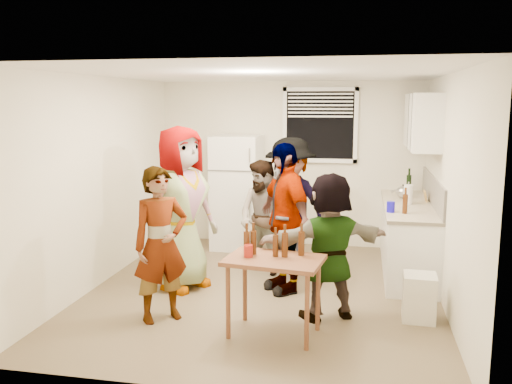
% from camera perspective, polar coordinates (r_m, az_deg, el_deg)
% --- Properties ---
extents(room, '(4.00, 4.50, 2.50)m').
position_cam_1_polar(room, '(6.45, 0.76, -10.45)').
color(room, silver).
rests_on(room, ground).
extents(window, '(1.12, 0.10, 1.06)m').
position_cam_1_polar(window, '(8.20, 6.75, 7.00)').
color(window, white).
rests_on(window, room).
extents(refrigerator, '(0.70, 0.70, 1.70)m').
position_cam_1_polar(refrigerator, '(8.17, -2.00, -0.01)').
color(refrigerator, white).
rests_on(refrigerator, ground).
extents(counter_lower, '(0.60, 2.20, 0.86)m').
position_cam_1_polar(counter_lower, '(7.35, 15.65, -4.79)').
color(counter_lower, white).
rests_on(counter_lower, ground).
extents(countertop, '(0.64, 2.22, 0.04)m').
position_cam_1_polar(countertop, '(7.26, 15.80, -1.34)').
color(countertop, beige).
rests_on(countertop, counter_lower).
extents(backsplash, '(0.03, 2.20, 0.36)m').
position_cam_1_polar(backsplash, '(7.25, 18.12, 0.14)').
color(backsplash, '#ADA69E').
rests_on(backsplash, countertop).
extents(upper_cabinets, '(0.34, 1.60, 0.70)m').
position_cam_1_polar(upper_cabinets, '(7.35, 17.08, 7.14)').
color(upper_cabinets, white).
rests_on(upper_cabinets, room).
extents(kettle, '(0.25, 0.22, 0.20)m').
position_cam_1_polar(kettle, '(7.66, 15.20, -0.60)').
color(kettle, silver).
rests_on(kettle, countertop).
extents(paper_towel, '(0.12, 0.12, 0.25)m').
position_cam_1_polar(paper_towel, '(7.22, 15.67, -1.23)').
color(paper_towel, white).
rests_on(paper_towel, countertop).
extents(wine_bottle, '(0.07, 0.07, 0.27)m').
position_cam_1_polar(wine_bottle, '(8.04, 15.73, -0.15)').
color(wine_bottle, black).
rests_on(wine_bottle, countertop).
extents(beer_bottle_counter, '(0.06, 0.06, 0.23)m').
position_cam_1_polar(beer_bottle_counter, '(6.61, 15.38, -2.19)').
color(beer_bottle_counter, '#47230C').
rests_on(beer_bottle_counter, countertop).
extents(blue_cup, '(0.10, 0.10, 0.13)m').
position_cam_1_polar(blue_cup, '(6.64, 13.98, -2.08)').
color(blue_cup, '#150EC7').
rests_on(blue_cup, countertop).
extents(picture_frame, '(0.02, 0.17, 0.14)m').
position_cam_1_polar(picture_frame, '(7.46, 17.40, -0.41)').
color(picture_frame, tan).
rests_on(picture_frame, countertop).
extents(trash_bin, '(0.34, 0.34, 0.48)m').
position_cam_1_polar(trash_bin, '(5.83, 16.80, -10.47)').
color(trash_bin, silver).
rests_on(trash_bin, ground).
extents(serving_table, '(0.96, 0.71, 0.75)m').
position_cam_1_polar(serving_table, '(5.37, 1.87, -14.70)').
color(serving_table, brown).
rests_on(serving_table, ground).
extents(beer_bottle_table, '(0.05, 0.05, 0.21)m').
position_cam_1_polar(beer_bottle_table, '(5.17, 2.06, -6.77)').
color(beer_bottle_table, '#47230C').
rests_on(beer_bottle_table, serving_table).
extents(red_cup, '(0.09, 0.09, 0.12)m').
position_cam_1_polar(red_cup, '(5.15, -0.82, -6.84)').
color(red_cup, '#A52116').
rests_on(red_cup, serving_table).
extents(guest_grey, '(2.14, 1.75, 0.61)m').
position_cam_1_polar(guest_grey, '(6.67, -7.69, -9.85)').
color(guest_grey, gray).
rests_on(guest_grey, ground).
extents(guest_stripe, '(1.48, 1.55, 0.38)m').
position_cam_1_polar(guest_stripe, '(5.78, -9.76, -13.01)').
color(guest_stripe, '#141933').
rests_on(guest_stripe, ground).
extents(guest_back_left, '(1.33, 1.63, 0.56)m').
position_cam_1_polar(guest_back_left, '(7.12, 0.75, -8.50)').
color(guest_back_left, brown).
rests_on(guest_back_left, ground).
extents(guest_back_right, '(1.77, 2.07, 0.65)m').
position_cam_1_polar(guest_back_right, '(7.14, 3.57, -8.45)').
color(guest_back_right, '#404045').
rests_on(guest_back_right, ground).
extents(guest_black, '(2.01, 1.86, 0.43)m').
position_cam_1_polar(guest_black, '(6.51, 2.93, -10.27)').
color(guest_black, black).
rests_on(guest_black, ground).
extents(guest_orange, '(1.94, 1.99, 0.45)m').
position_cam_1_polar(guest_orange, '(5.80, 7.53, -12.89)').
color(guest_orange, '#E68343').
rests_on(guest_orange, ground).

